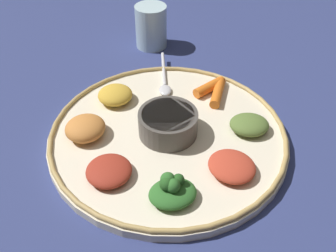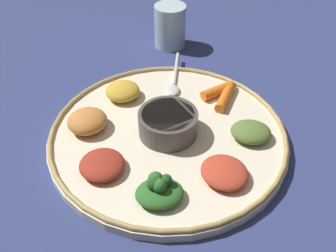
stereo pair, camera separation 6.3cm
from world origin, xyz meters
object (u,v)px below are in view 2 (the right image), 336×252
at_px(spoon, 175,80).
at_px(greens_pile, 159,190).
at_px(carrot_near_spoon, 226,95).
at_px(drinking_glass, 170,29).
at_px(carrot_outer, 220,90).
at_px(center_bowl, 168,123).

bearing_deg(spoon, greens_pile, -103.66).
bearing_deg(carrot_near_spoon, greens_pile, -126.16).
distance_m(greens_pile, drinking_glass, 0.46).
distance_m(carrot_outer, drinking_glass, 0.24).
bearing_deg(center_bowl, greens_pile, -103.82).
distance_m(center_bowl, greens_pile, 0.14).
bearing_deg(greens_pile, carrot_near_spoon, 53.84).
bearing_deg(spoon, carrot_outer, -34.31).
height_order(spoon, carrot_near_spoon, carrot_near_spoon).
bearing_deg(carrot_outer, drinking_glass, 104.61).
bearing_deg(carrot_near_spoon, drinking_glass, 105.65).
bearing_deg(greens_pile, spoon, 76.34).
height_order(greens_pile, carrot_outer, greens_pile).
bearing_deg(carrot_outer, carrot_near_spoon, -60.77).
relative_size(center_bowl, spoon, 0.64).
bearing_deg(center_bowl, drinking_glass, 80.58).
bearing_deg(carrot_near_spoon, center_bowl, -147.35).
height_order(greens_pile, drinking_glass, drinking_glass).
bearing_deg(greens_pile, carrot_outer, 57.35).
bearing_deg(carrot_outer, center_bowl, -140.25).
bearing_deg(greens_pile, drinking_glass, 79.28).
xyz_separation_m(spoon, greens_pile, (-0.07, -0.28, 0.01)).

